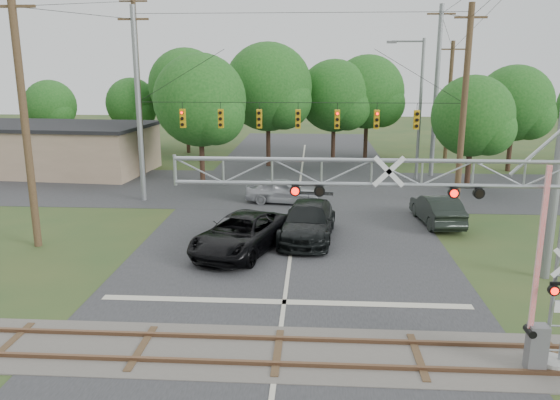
# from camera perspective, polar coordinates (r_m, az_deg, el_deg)

# --- Properties ---
(ground) EXTENTS (160.00, 160.00, 0.00)m
(ground) POSITION_cam_1_polar(r_m,az_deg,el_deg) (14.65, -0.81, -19.60)
(ground) COLOR #2A4520
(ground) RESTS_ON ground
(road_main) EXTENTS (14.00, 90.00, 0.02)m
(road_main) POSITION_cam_1_polar(r_m,az_deg,el_deg) (23.63, 1.06, -6.14)
(road_main) COLOR #2A2A2D
(road_main) RESTS_ON ground
(road_cross) EXTENTS (90.00, 12.00, 0.02)m
(road_cross) POSITION_cam_1_polar(r_m,az_deg,el_deg) (37.09, 2.03, 1.24)
(road_cross) COLOR #2A2A2D
(road_cross) RESTS_ON ground
(railroad_track) EXTENTS (90.00, 3.20, 0.17)m
(railroad_track) POSITION_cam_1_polar(r_m,az_deg,el_deg) (16.34, -0.26, -15.65)
(railroad_track) COLOR #534F48
(railroad_track) RESTS_ON ground
(crossing_gantry) EXTENTS (10.72, 0.83, 6.49)m
(crossing_gantry) POSITION_cam_1_polar(r_m,az_deg,el_deg) (14.82, 17.10, -2.44)
(crossing_gantry) COLOR #979791
(crossing_gantry) RESTS_ON ground
(traffic_signal_span) EXTENTS (19.34, 0.36, 11.50)m
(traffic_signal_span) POSITION_cam_1_polar(r_m,az_deg,el_deg) (32.29, 3.49, 9.40)
(traffic_signal_span) COLOR gray
(traffic_signal_span) RESTS_ON ground
(pickup_black) EXTENTS (4.59, 6.61, 1.68)m
(pickup_black) POSITION_cam_1_polar(r_m,az_deg,el_deg) (24.32, -4.07, -3.53)
(pickup_black) COLOR black
(pickup_black) RESTS_ON ground
(car_dark) EXTENTS (2.95, 6.10, 1.71)m
(car_dark) POSITION_cam_1_polar(r_m,az_deg,el_deg) (26.15, 2.94, -2.23)
(car_dark) COLOR black
(car_dark) RESTS_ON ground
(sedan_silver) EXTENTS (4.66, 2.36, 1.52)m
(sedan_silver) POSITION_cam_1_polar(r_m,az_deg,el_deg) (32.97, 0.32, 0.98)
(sedan_silver) COLOR #9B9DA3
(sedan_silver) RESTS_ON ground
(suv_dark) EXTENTS (2.11, 4.90, 1.57)m
(suv_dark) POSITION_cam_1_polar(r_m,az_deg,el_deg) (29.72, 16.07, -0.94)
(suv_dark) COLOR black
(suv_dark) RESTS_ON ground
(commercial_building) EXTENTS (16.76, 9.56, 3.76)m
(commercial_building) POSITION_cam_1_polar(r_m,az_deg,el_deg) (46.44, -23.28, 5.02)
(commercial_building) COLOR gray
(commercial_building) RESTS_ON ground
(streetlight) EXTENTS (2.66, 0.28, 9.98)m
(streetlight) POSITION_cam_1_polar(r_m,az_deg,el_deg) (40.46, 14.18, 9.86)
(streetlight) COLOR gray
(streetlight) RESTS_ON ground
(utility_poles) EXTENTS (26.32, 27.87, 13.85)m
(utility_poles) POSITION_cam_1_polar(r_m,az_deg,el_deg) (34.15, 4.83, 10.71)
(utility_poles) COLOR #43301F
(utility_poles) RESTS_ON ground
(treeline) EXTENTS (53.56, 21.23, 10.01)m
(treeline) POSITION_cam_1_polar(r_m,az_deg,el_deg) (46.25, 2.07, 10.79)
(treeline) COLOR #352218
(treeline) RESTS_ON ground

